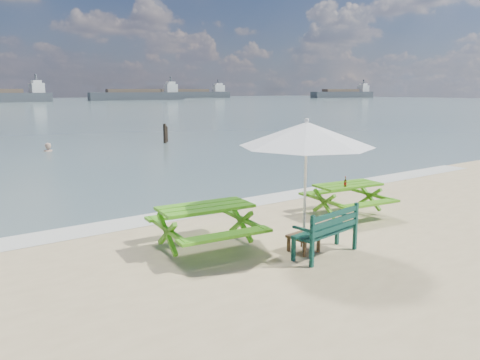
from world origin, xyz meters
TOP-DOWN VIEW (x-y plane):
  - foam_strip at (0.00, 4.60)m, footprint 22.00×0.90m
  - picnic_table_left at (-1.37, 2.23)m, footprint 1.87×2.03m
  - picnic_table_right at (2.49, 2.32)m, footprint 1.74×1.89m
  - park_bench at (0.15, 0.73)m, footprint 1.39×0.64m
  - side_table at (-0.04, 1.07)m, footprint 0.51×0.51m
  - patio_umbrella at (-0.04, 1.07)m, footprint 2.56×2.56m
  - beer_bottle at (2.18, 2.13)m, footprint 0.06×0.06m
  - swimmer at (-0.29, 18.21)m, footprint 0.65×0.48m
  - mooring_pilings at (5.87, 18.29)m, footprint 0.56×0.76m
  - cargo_ships at (51.01, 120.94)m, footprint 153.29×34.09m

SIDE VIEW (x-z plane):
  - swimmer at x=-0.29m, z-range -1.23..0.40m
  - foam_strip at x=0.00m, z-range 0.00..0.01m
  - side_table at x=-0.04m, z-range 0.01..0.31m
  - park_bench at x=0.15m, z-range -0.16..0.67m
  - picnic_table_right at x=2.49m, z-range -0.01..0.72m
  - mooring_pilings at x=5.87m, z-range -0.24..1.01m
  - picnic_table_left at x=-1.37m, z-range -0.02..0.79m
  - beer_bottle at x=2.18m, z-range 0.69..0.93m
  - cargo_ships at x=51.01m, z-range -1.02..3.38m
  - patio_umbrella at x=-0.04m, z-range 0.94..3.25m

